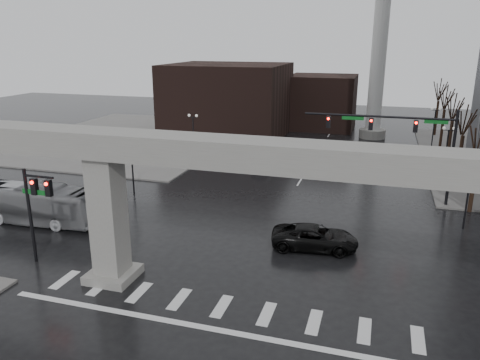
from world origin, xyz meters
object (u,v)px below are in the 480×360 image
(signal_mast_arm, at_px, (404,134))
(pickup_truck, at_px, (315,237))
(city_bus, at_px, (31,203))
(far_car, at_px, (264,162))

(signal_mast_arm, xyz_separation_m, pickup_truck, (-5.43, -11.36, -5.04))
(pickup_truck, bearing_deg, city_bus, 87.56)
(pickup_truck, distance_m, far_car, 19.91)
(pickup_truck, bearing_deg, signal_mast_arm, -32.20)
(city_bus, height_order, far_car, city_bus)
(city_bus, relative_size, far_car, 2.37)
(far_car, bearing_deg, city_bus, -123.06)
(signal_mast_arm, relative_size, pickup_truck, 2.15)
(city_bus, bearing_deg, pickup_truck, -87.61)
(signal_mast_arm, height_order, far_car, signal_mast_arm)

